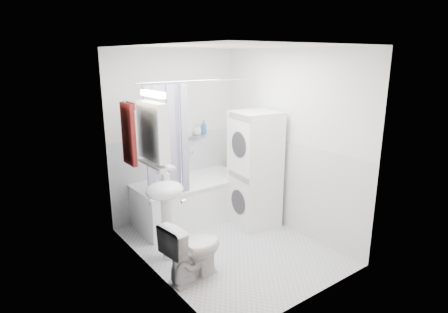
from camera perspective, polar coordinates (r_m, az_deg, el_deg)
floor at (r=4.81m, az=0.73°, el=-13.43°), size 2.60×2.60×0.00m
room_walls at (r=4.31m, az=0.80°, el=4.22°), size 2.60×2.60×2.60m
wainscot at (r=4.78m, az=-1.38°, el=-5.73°), size 1.98×2.58×2.58m
door at (r=3.49m, az=-6.22°, el=-6.84°), size 0.05×2.00×2.00m
bathtub at (r=5.38m, az=-4.99°, el=-6.39°), size 1.58×0.75×0.60m
tub_spout at (r=5.56m, az=-5.16°, el=0.74°), size 0.04×0.12×0.04m
curtain_rod at (r=4.75m, az=-3.42°, el=11.47°), size 1.76×0.02×0.02m
shower_curtain at (r=4.60m, az=-8.56°, el=1.76°), size 0.55×0.02×1.45m
sink at (r=4.29m, az=-8.89°, el=-6.91°), size 0.44×0.37×1.04m
medicine_cabinet at (r=3.91m, az=-10.74°, el=4.01°), size 0.13×0.50×0.71m
shelf at (r=4.00m, az=-10.30°, el=-1.11°), size 0.18×0.54×0.02m
shower_caddy at (r=5.53m, az=-4.72°, el=3.07°), size 0.22×0.06×0.02m
towel at (r=4.43m, az=-14.34°, el=3.55°), size 0.07×0.31×0.74m
washer_dryer at (r=5.12m, az=4.71°, el=-1.99°), size 0.64×0.63×1.59m
toilet at (r=4.07m, az=-4.76°, el=-13.97°), size 0.71×0.45×0.65m
soap_pump at (r=4.28m, az=-8.88°, el=-3.48°), size 0.08×0.17×0.08m
shelf_bottle at (r=3.86m, az=-9.33°, el=-0.93°), size 0.07×0.18×0.07m
shelf_cup at (r=4.09m, az=-11.09°, el=0.12°), size 0.10×0.09×0.10m
shampoo_a at (r=5.55m, az=-4.11°, el=3.93°), size 0.13×0.17×0.13m
shampoo_b at (r=5.62m, az=-3.07°, el=3.82°), size 0.08×0.21×0.08m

